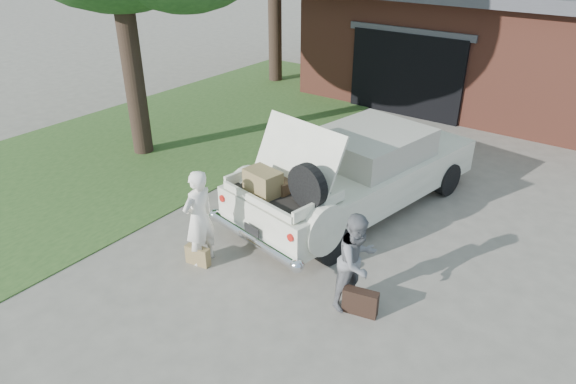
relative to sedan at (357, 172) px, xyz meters
The scene contains 8 objects.
ground 2.64m from the sedan, 92.76° to the right, with size 90.00×90.00×0.00m, color gray.
grass_strip 5.69m from the sedan, behind, with size 6.00×16.00×0.02m, color #2D4C1E.
house 9.03m from the sedan, 84.50° to the left, with size 12.80×7.80×3.30m.
sedan is the anchor object (origin of this frame).
woman_left 3.11m from the sedan, 110.02° to the right, with size 0.57×0.37×1.56m, color white.
woman_right 2.76m from the sedan, 60.15° to the right, with size 0.69×0.54×1.41m, color slate.
suitcase_left 3.26m from the sedan, 109.29° to the right, with size 0.40×0.13×0.31m, color #987F4D.
suitcase_right 3.01m from the sedan, 58.72° to the right, with size 0.48×0.15×0.37m, color black.
Camera 1 is at (4.11, -4.96, 4.71)m, focal length 32.00 mm.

